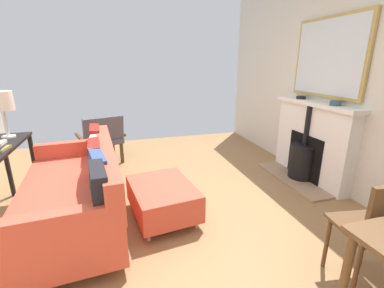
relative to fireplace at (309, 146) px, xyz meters
name	(u,v)px	position (x,y,z in m)	size (l,w,h in m)	color
ground_plane	(154,209)	(2.22, 0.23, -0.48)	(4.81, 5.79, 0.01)	olive
wall_left	(345,78)	(-0.19, 0.23, 0.93)	(0.12, 5.79, 2.82)	beige
fireplace	(309,146)	(0.00, 0.00, 0.00)	(0.53, 1.40, 1.10)	#9E7A5B
mirror_over_mantel	(328,58)	(-0.10, 0.00, 1.17)	(0.04, 1.18, 0.99)	tan
mantel_bowl_near	(301,97)	(-0.01, -0.30, 0.64)	(0.13, 0.13, 0.04)	black
mantel_bowl_far	(336,103)	(-0.01, 0.32, 0.65)	(0.13, 0.13, 0.05)	#334C56
sofa	(78,190)	(2.97, 0.27, -0.11)	(1.03, 1.94, 0.84)	#B2B2B7
ottoman	(163,197)	(2.14, 0.41, -0.25)	(0.71, 0.89, 0.37)	#B2B2B7
armchair_accent	(102,136)	(2.79, -1.42, -0.02)	(0.81, 0.75, 0.81)	#4C3321
table_lamp_near_end	(1,103)	(3.71, -0.38, 0.70)	(0.23, 0.23, 0.51)	white
dining_chair_near_fireplace	(377,227)	(0.89, 1.75, 0.04)	(0.46, 0.46, 0.87)	brown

